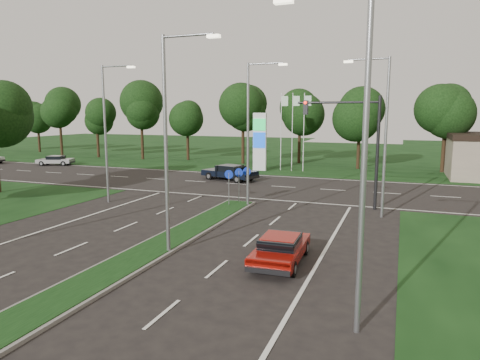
% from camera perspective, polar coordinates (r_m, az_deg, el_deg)
% --- Properties ---
extents(ground, '(160.00, 160.00, 0.00)m').
position_cam_1_polar(ground, '(14.83, -24.52, -15.46)').
color(ground, black).
rests_on(ground, ground).
extents(verge_far, '(160.00, 50.00, 0.02)m').
position_cam_1_polar(verge_far, '(65.36, 12.03, 3.45)').
color(verge_far, black).
rests_on(verge_far, ground).
extents(cross_road, '(160.00, 12.00, 0.02)m').
position_cam_1_polar(cross_road, '(35.27, 4.22, -0.83)').
color(cross_road, black).
rests_on(cross_road, ground).
extents(median_kerb, '(2.00, 26.00, 0.12)m').
position_cam_1_polar(median_kerb, '(17.61, -15.12, -10.87)').
color(median_kerb, slate).
rests_on(median_kerb, ground).
extents(streetlight_median_near, '(2.53, 0.22, 9.00)m').
position_cam_1_polar(streetlight_median_near, '(17.75, -9.34, 6.05)').
color(streetlight_median_near, gray).
rests_on(streetlight_median_near, ground).
extents(streetlight_median_far, '(2.53, 0.22, 9.00)m').
position_cam_1_polar(streetlight_median_far, '(26.87, 1.48, 7.06)').
color(streetlight_median_far, gray).
rests_on(streetlight_median_far, ground).
extents(streetlight_left_far, '(2.53, 0.22, 9.00)m').
position_cam_1_polar(streetlight_left_far, '(29.60, -17.25, 6.83)').
color(streetlight_left_far, gray).
rests_on(streetlight_left_far, ground).
extents(streetlight_right_far, '(2.53, 0.22, 9.00)m').
position_cam_1_polar(streetlight_right_far, '(25.38, 18.44, 6.51)').
color(streetlight_right_far, gray).
rests_on(streetlight_right_far, ground).
extents(streetlight_right_near, '(2.53, 0.22, 9.00)m').
position_cam_1_polar(streetlight_right_near, '(11.42, 15.30, 4.38)').
color(streetlight_right_near, gray).
rests_on(streetlight_right_near, ground).
extents(traffic_signal, '(5.10, 0.42, 7.00)m').
position_cam_1_polar(traffic_signal, '(27.50, 15.22, 5.91)').
color(traffic_signal, black).
rests_on(traffic_signal, ground).
extents(median_signs, '(1.16, 1.76, 2.38)m').
position_cam_1_polar(median_signs, '(27.89, -0.22, 0.18)').
color(median_signs, gray).
rests_on(median_signs, ground).
extents(gas_pylon, '(5.80, 1.26, 8.00)m').
position_cam_1_polar(gas_pylon, '(44.62, 2.92, 5.33)').
color(gas_pylon, silver).
rests_on(gas_pylon, ground).
extents(treeline_far, '(6.00, 6.00, 9.90)m').
position_cam_1_polar(treeline_far, '(50.25, 9.70, 9.76)').
color(treeline_far, black).
rests_on(treeline_far, ground).
extents(red_sedan, '(1.86, 4.20, 1.14)m').
position_cam_1_polar(red_sedan, '(17.29, 5.44, -9.04)').
color(red_sedan, maroon).
rests_on(red_sedan, ground).
extents(navy_sedan, '(5.36, 3.36, 1.37)m').
position_cam_1_polar(navy_sedan, '(38.20, -1.37, 1.05)').
color(navy_sedan, black).
rests_on(navy_sedan, ground).
extents(far_car_a, '(4.24, 2.91, 1.12)m').
position_cam_1_polar(far_car_a, '(53.84, -23.40, 2.45)').
color(far_car_a, '#A1A1A1').
rests_on(far_car_a, ground).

